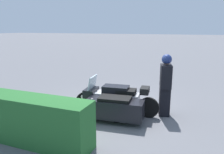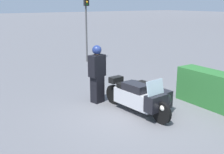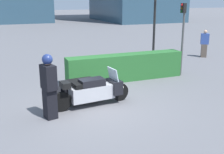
% 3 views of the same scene
% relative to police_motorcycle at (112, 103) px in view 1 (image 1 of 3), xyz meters
% --- Properties ---
extents(ground_plane, '(160.00, 160.00, 0.00)m').
position_rel_police_motorcycle_xyz_m(ground_plane, '(0.09, -0.33, -0.46)').
color(ground_plane, slate).
extents(police_motorcycle, '(2.58, 1.23, 1.14)m').
position_rel_police_motorcycle_xyz_m(police_motorcycle, '(0.00, 0.00, 0.00)').
color(police_motorcycle, black).
rests_on(police_motorcycle, ground).
extents(officer_rider, '(0.41, 0.56, 1.83)m').
position_rel_police_motorcycle_xyz_m(officer_rider, '(-1.39, -0.75, 0.51)').
color(officer_rider, black).
rests_on(officer_rider, ground).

